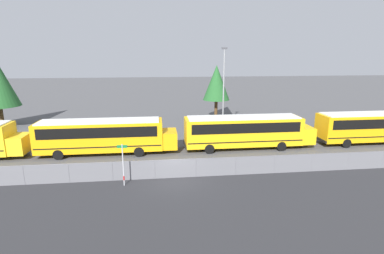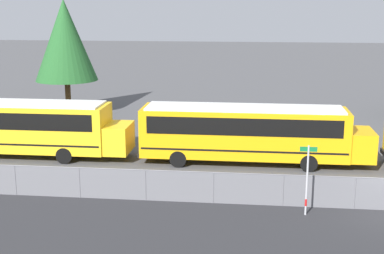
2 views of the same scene
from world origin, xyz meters
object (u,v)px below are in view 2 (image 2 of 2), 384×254
(street_sign, at_px, (307,179))
(tree_0, at_px, (65,40))
(school_bus_2, at_px, (16,124))
(school_bus_3, at_px, (249,130))

(street_sign, relative_size, tree_0, 0.33)
(street_sign, bearing_deg, school_bus_2, 155.53)
(school_bus_3, relative_size, street_sign, 4.20)
(school_bus_3, bearing_deg, tree_0, 140.09)
(school_bus_2, relative_size, tree_0, 1.40)
(school_bus_2, height_order, street_sign, school_bus_2)
(school_bus_2, bearing_deg, school_bus_3, 0.27)
(school_bus_2, xyz_separation_m, tree_0, (-1.18, 12.05, 3.93))
(school_bus_3, height_order, street_sign, school_bus_3)
(tree_0, bearing_deg, street_sign, -48.76)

